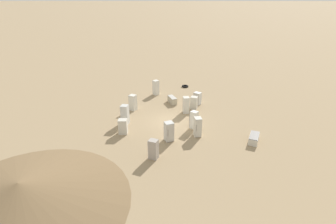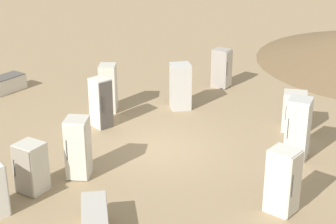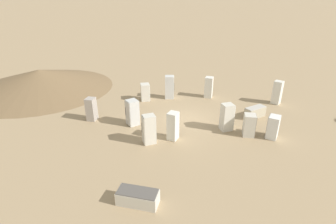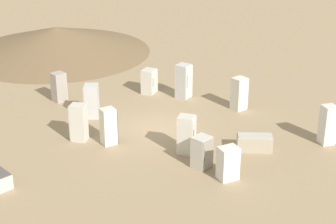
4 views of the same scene
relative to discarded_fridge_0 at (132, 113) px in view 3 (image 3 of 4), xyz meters
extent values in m
plane|color=#9E8460|center=(-3.68, -0.01, -0.88)|extent=(1000.00, 1000.00, 0.00)
cone|color=brown|center=(8.01, -8.79, 0.02)|extent=(12.98, 12.98, 1.80)
cube|color=silver|center=(-0.02, -0.01, 0.00)|extent=(0.92, 0.94, 1.76)
cube|color=#BCB7AD|center=(0.32, 0.14, 0.00)|extent=(0.31, 0.65, 1.69)
cylinder|color=#2D2D2D|center=(0.44, -0.08, 0.09)|extent=(0.02, 0.02, 0.62)
cube|color=beige|center=(-7.04, 2.77, -0.16)|extent=(0.87, 0.90, 1.43)
cube|color=gray|center=(-7.38, 2.89, -0.16)|extent=(0.27, 0.67, 1.37)
cylinder|color=#2D2D2D|center=(-7.32, 3.13, -0.09)|extent=(0.02, 0.02, 0.50)
cube|color=#A89E93|center=(2.78, -1.19, -0.06)|extent=(0.78, 0.83, 1.63)
cube|color=#BCB7AD|center=(2.66, -1.52, -0.06)|extent=(0.54, 0.24, 1.56)
cylinder|color=#2D2D2D|center=(2.46, -1.47, 0.02)|extent=(0.02, 0.02, 0.57)
cube|color=silver|center=(-6.63, -4.01, 0.00)|extent=(0.88, 0.91, 1.77)
cube|color=beige|center=(-6.80, -4.34, 0.00)|extent=(0.56, 0.31, 1.70)
cylinder|color=#2D2D2D|center=(-7.01, -4.26, 0.09)|extent=(0.02, 0.02, 0.62)
cube|color=beige|center=(0.17, 7.43, -0.58)|extent=(1.91, 1.39, 0.61)
cube|color=#56514C|center=(0.17, 7.43, -0.25)|extent=(1.84, 1.33, 0.04)
cube|color=silver|center=(-11.57, -1.72, 0.06)|extent=(0.88, 0.88, 1.88)
cube|color=#BCB7AD|center=(-11.82, -1.93, 0.06)|extent=(0.42, 0.49, 1.80)
cylinder|color=#2D2D2D|center=(-11.99, -1.78, 0.15)|extent=(0.02, 0.02, 0.66)
cube|color=white|center=(-8.38, 3.27, -0.16)|extent=(0.97, 1.00, 1.44)
cube|color=#BCB7AD|center=(-8.14, 3.06, -0.16)|extent=(0.52, 0.61, 1.38)
cylinder|color=#2D2D2D|center=(-8.29, 2.83, -0.09)|extent=(0.02, 0.02, 0.50)
cube|color=beige|center=(-5.95, 1.81, 0.02)|extent=(0.77, 0.72, 1.81)
cube|color=silver|center=(-6.31, 1.77, 0.02)|extent=(0.11, 0.61, 1.73)
cylinder|color=#2D2D2D|center=(-6.37, 1.99, 0.11)|extent=(0.02, 0.02, 0.63)
cube|color=#B2A88E|center=(-8.71, 0.35, -0.51)|extent=(1.71, 1.16, 0.73)
cube|color=#BCB7AD|center=(-8.71, 0.35, -0.13)|extent=(1.64, 1.11, 0.04)
cube|color=silver|center=(-3.30, -4.37, 0.09)|extent=(0.82, 0.80, 1.94)
cube|color=silver|center=(-3.67, -4.31, 0.09)|extent=(0.16, 0.65, 1.86)
cylinder|color=#2D2D2D|center=(-3.65, -4.06, 0.19)|extent=(0.02, 0.02, 0.68)
cube|color=silver|center=(-2.31, 2.38, 0.00)|extent=(0.83, 0.85, 1.77)
cube|color=#56514C|center=(-2.51, 2.10, 0.00)|extent=(0.46, 0.35, 1.70)
cylinder|color=#2D2D2D|center=(-2.69, 2.19, 0.09)|extent=(0.02, 0.02, 0.62)
cube|color=beige|center=(-0.86, 2.58, 0.02)|extent=(0.79, 0.71, 1.80)
cube|color=beige|center=(-0.50, 2.65, 0.02)|extent=(0.14, 0.57, 1.73)
cylinder|color=#2D2D2D|center=(-0.43, 2.44, 0.11)|extent=(0.02, 0.02, 0.63)
cube|color=beige|center=(-1.24, -4.25, -0.18)|extent=(0.68, 0.79, 1.41)
cube|color=silver|center=(-1.60, -4.25, -0.18)|extent=(0.04, 0.75, 1.35)
cylinder|color=#2D2D2D|center=(-1.63, -3.97, -0.11)|extent=(0.02, 0.02, 0.49)
camera|label=1|loc=(20.12, 0.07, 10.97)|focal=28.00mm
camera|label=2|loc=(-19.64, -3.91, 7.04)|focal=60.00mm
camera|label=3|loc=(0.38, 16.08, 7.35)|focal=28.00mm
camera|label=4|loc=(-14.21, 22.77, 10.83)|focal=60.00mm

